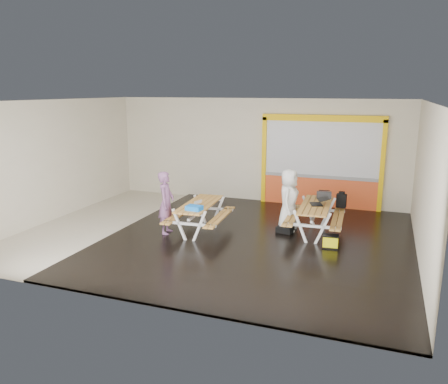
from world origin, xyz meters
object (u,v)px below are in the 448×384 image
at_px(toolbox, 324,195).
at_px(backpack, 341,200).
at_px(person_left, 166,203).
at_px(fluke_bag, 330,242).
at_px(blue_pouch, 194,208).
at_px(person_right, 289,200).
at_px(laptop_left, 195,205).
at_px(dark_case, 285,229).
at_px(laptop_right, 319,202).
at_px(picnic_table_right, 315,212).
at_px(picnic_table_left, 200,210).

xyz_separation_m(toolbox, backpack, (0.45, 0.26, -0.16)).
distance_m(person_left, fluke_bag, 4.31).
relative_size(blue_pouch, backpack, 0.87).
distance_m(person_right, laptop_left, 2.55).
distance_m(laptop_left, dark_case, 2.52).
height_order(laptop_right, blue_pouch, laptop_right).
xyz_separation_m(dark_case, fluke_bag, (1.29, -0.80, 0.08)).
relative_size(person_right, backpack, 3.77).
bearing_deg(blue_pouch, person_left, 164.11).
bearing_deg(picnic_table_right, person_left, -160.78).
height_order(person_right, toolbox, person_right).
xyz_separation_m(picnic_table_right, person_right, (-0.73, 0.07, 0.24)).
distance_m(backpack, fluke_bag, 2.11).
height_order(person_left, person_right, person_right).
relative_size(laptop_left, fluke_bag, 1.11).
xyz_separation_m(person_right, toolbox, (0.83, 0.71, 0.05)).
distance_m(laptop_left, blue_pouch, 0.36).
bearing_deg(fluke_bag, dark_case, 148.04).
bearing_deg(backpack, person_right, -142.98).
distance_m(picnic_table_left, laptop_right, 3.15).
bearing_deg(person_right, backpack, -53.63).
height_order(laptop_left, backpack, backpack).
distance_m(person_right, dark_case, 0.79).
bearing_deg(person_left, backpack, -71.55).
bearing_deg(fluke_bag, backpack, 89.41).
bearing_deg(person_right, dark_case, 174.20).
xyz_separation_m(blue_pouch, backpack, (3.34, 2.59, -0.11)).
relative_size(person_right, fluke_bag, 4.29).
bearing_deg(laptop_right, blue_pouch, -151.15).
xyz_separation_m(picnic_table_right, fluke_bag, (0.54, -0.99, -0.44)).
bearing_deg(laptop_left, blue_pouch, -67.38).
bearing_deg(dark_case, person_right, 84.84).
distance_m(picnic_table_left, laptop_left, 0.42).
height_order(blue_pouch, fluke_bag, blue_pouch).
xyz_separation_m(picnic_table_left, laptop_right, (3.01, 0.90, 0.27)).
distance_m(laptop_right, blue_pouch, 3.26).
relative_size(person_right, dark_case, 4.01).
bearing_deg(person_right, laptop_left, 119.77).
xyz_separation_m(backpack, dark_case, (-1.31, -1.22, -0.64)).
bearing_deg(dark_case, fluke_bag, -31.96).
height_order(laptop_right, backpack, laptop_right).
relative_size(person_left, laptop_right, 2.98).
relative_size(person_right, blue_pouch, 4.33).
xyz_separation_m(laptop_left, fluke_bag, (3.46, 0.23, -0.67)).
bearing_deg(toolbox, person_right, -139.54).
bearing_deg(fluke_bag, person_right, 140.15).
xyz_separation_m(laptop_right, dark_case, (-0.83, -0.20, -0.77)).
height_order(person_left, laptop_right, person_left).
bearing_deg(person_left, dark_case, -79.65).
xyz_separation_m(blue_pouch, toolbox, (2.89, 2.34, 0.05)).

